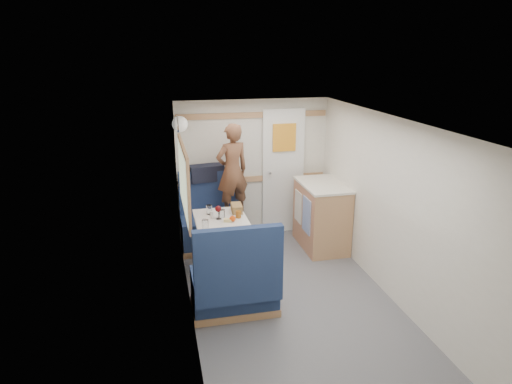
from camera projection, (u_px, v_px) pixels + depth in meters
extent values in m
plane|color=#515156|center=(298.00, 312.00, 4.84)|extent=(4.50, 4.50, 0.00)
plane|color=silver|center=(304.00, 124.00, 4.24)|extent=(4.50, 4.50, 0.00)
cube|color=silver|center=(253.00, 169.00, 6.63)|extent=(2.20, 0.02, 2.00)
cube|color=silver|center=(190.00, 234.00, 4.31)|extent=(0.02, 4.50, 2.00)
cube|color=silver|center=(401.00, 216.00, 4.77)|extent=(0.02, 4.50, 2.00)
cube|color=#B0704F|center=(253.00, 179.00, 6.66)|extent=(2.15, 0.02, 0.08)
cube|color=#B0704F|center=(253.00, 115.00, 6.38)|extent=(2.15, 0.02, 0.08)
cube|color=#979F87|center=(183.00, 180.00, 5.17)|extent=(0.04, 1.30, 0.72)
cube|color=white|center=(283.00, 172.00, 6.72)|extent=(0.62, 0.04, 1.86)
cube|color=orange|center=(284.00, 138.00, 6.54)|extent=(0.34, 0.03, 0.40)
cylinder|color=silver|center=(269.00, 172.00, 6.62)|extent=(0.04, 0.10, 0.04)
cube|color=white|center=(222.00, 222.00, 5.43)|extent=(0.62, 0.92, 0.04)
cylinder|color=silver|center=(223.00, 249.00, 5.53)|extent=(0.08, 0.08, 0.66)
cylinder|color=silver|center=(223.00, 274.00, 5.63)|extent=(0.36, 0.36, 0.03)
cube|color=navy|center=(214.00, 233.00, 6.31)|extent=(0.88, 0.50, 0.45)
cube|color=navy|center=(211.00, 198.00, 6.45)|extent=(0.88, 0.10, 0.80)
cube|color=#B0704F|center=(214.00, 246.00, 6.37)|extent=(0.90, 0.52, 0.08)
cube|color=navy|center=(234.00, 291.00, 4.83)|extent=(0.88, 0.50, 0.45)
cube|color=navy|center=(239.00, 266.00, 4.44)|extent=(0.88, 0.10, 0.80)
cube|color=#B0704F|center=(234.00, 306.00, 4.88)|extent=(0.90, 0.52, 0.08)
cube|color=#B0704F|center=(210.00, 182.00, 6.41)|extent=(0.90, 0.14, 0.04)
sphere|color=white|center=(180.00, 124.00, 5.82)|extent=(0.20, 0.20, 0.20)
cube|color=#B0704F|center=(321.00, 216.00, 6.32)|extent=(0.54, 0.90, 0.90)
cube|color=silver|center=(323.00, 185.00, 6.18)|extent=(0.56, 0.92, 0.03)
cube|color=#5972B2|center=(307.00, 215.00, 6.07)|extent=(0.01, 0.30, 0.48)
cube|color=silver|center=(298.00, 207.00, 6.40)|extent=(0.01, 0.28, 0.44)
imported|color=brown|center=(232.00, 171.00, 6.14)|extent=(0.54, 0.44, 1.29)
cube|color=black|center=(206.00, 173.00, 6.37)|extent=(0.50, 0.30, 0.22)
cube|color=silver|center=(232.00, 223.00, 5.33)|extent=(0.29, 0.35, 0.02)
sphere|color=orange|center=(232.00, 219.00, 5.32)|extent=(0.07, 0.07, 0.07)
cube|color=#DEC280|center=(228.00, 220.00, 5.33)|extent=(0.11, 0.08, 0.03)
cylinder|color=white|center=(218.00, 219.00, 5.46)|extent=(0.06, 0.06, 0.01)
cylinder|color=white|center=(218.00, 215.00, 5.45)|extent=(0.01, 0.01, 0.10)
sphere|color=#4C080B|center=(218.00, 209.00, 5.42)|extent=(0.08, 0.08, 0.08)
cylinder|color=white|center=(205.00, 225.00, 5.11)|extent=(0.08, 0.08, 0.12)
cylinder|color=white|center=(209.00, 210.00, 5.61)|extent=(0.07, 0.07, 0.12)
cylinder|color=silver|center=(222.00, 214.00, 5.47)|extent=(0.07, 0.07, 0.11)
cylinder|color=#8B4E14|center=(238.00, 215.00, 5.45)|extent=(0.07, 0.07, 0.10)
cylinder|color=black|center=(220.00, 213.00, 5.51)|extent=(0.04, 0.04, 0.09)
cylinder|color=silver|center=(212.00, 215.00, 5.48)|extent=(0.03, 0.03, 0.09)
cube|color=brown|center=(237.00, 208.00, 5.69)|extent=(0.14, 0.24, 0.10)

